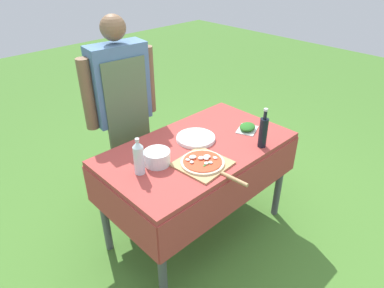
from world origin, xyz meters
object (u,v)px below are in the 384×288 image
(water_bottle, at_px, (139,157))
(mixing_tub, at_px, (157,157))
(prep_table, at_px, (198,159))
(person_cook, at_px, (122,103))
(oil_bottle, at_px, (263,132))
(plate_stack, at_px, (196,138))
(herb_container, at_px, (247,127))
(pizza_on_peel, at_px, (204,163))

(water_bottle, height_order, mixing_tub, water_bottle)
(prep_table, relative_size, person_cook, 0.86)
(oil_bottle, xyz_separation_m, plate_stack, (-0.26, 0.38, -0.10))
(herb_container, xyz_separation_m, mixing_tub, (-0.77, 0.12, 0.02))
(oil_bottle, distance_m, mixing_tub, 0.74)
(oil_bottle, height_order, mixing_tub, oil_bottle)
(water_bottle, xyz_separation_m, mixing_tub, (0.14, 0.00, -0.07))
(herb_container, bearing_deg, prep_table, 168.12)
(person_cook, distance_m, oil_bottle, 1.10)
(prep_table, bearing_deg, herb_container, -11.88)
(prep_table, distance_m, mixing_tub, 0.37)
(prep_table, height_order, pizza_on_peel, pizza_on_peel)
(oil_bottle, bearing_deg, herb_container, 61.90)
(herb_container, bearing_deg, mixing_tub, 171.40)
(pizza_on_peel, height_order, water_bottle, water_bottle)
(pizza_on_peel, bearing_deg, mixing_tub, 127.87)
(prep_table, relative_size, pizza_on_peel, 2.70)
(herb_container, xyz_separation_m, plate_stack, (-0.38, 0.16, -0.01))
(person_cook, xyz_separation_m, pizza_on_peel, (0.01, -0.88, -0.14))
(prep_table, bearing_deg, water_bottle, 177.30)
(herb_container, bearing_deg, person_cook, 126.45)
(person_cook, height_order, water_bottle, person_cook)
(herb_container, bearing_deg, pizza_on_peel, -170.06)
(mixing_tub, distance_m, plate_stack, 0.39)
(person_cook, height_order, mixing_tub, person_cook)
(plate_stack, bearing_deg, pizza_on_peel, -125.68)
(oil_bottle, bearing_deg, plate_stack, 124.86)
(water_bottle, bearing_deg, prep_table, -2.70)
(plate_stack, bearing_deg, oil_bottle, -55.14)
(pizza_on_peel, distance_m, mixing_tub, 0.30)
(pizza_on_peel, bearing_deg, water_bottle, 142.98)
(prep_table, xyz_separation_m, oil_bottle, (0.32, -0.31, 0.22))
(person_cook, bearing_deg, oil_bottle, 121.44)
(person_cook, distance_m, herb_container, 0.98)
(prep_table, bearing_deg, oil_bottle, -43.96)
(plate_stack, bearing_deg, water_bottle, -174.48)
(pizza_on_peel, height_order, plate_stack, pizza_on_peel)
(prep_table, relative_size, water_bottle, 5.64)
(person_cook, distance_m, pizza_on_peel, 0.89)
(oil_bottle, relative_size, water_bottle, 1.18)
(person_cook, distance_m, mixing_tub, 0.70)
(pizza_on_peel, height_order, herb_container, same)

